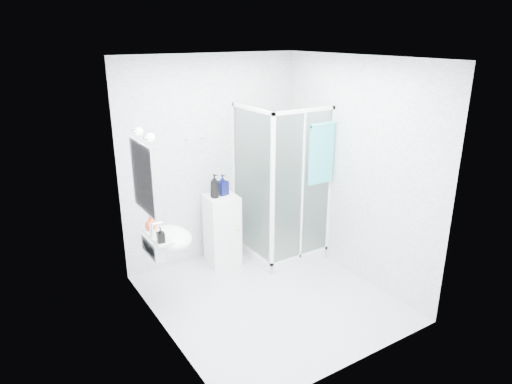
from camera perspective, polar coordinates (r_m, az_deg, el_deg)
room at (r=4.71m, az=1.77°, el=0.42°), size 2.40×2.60×2.60m
shower_enclosure at (r=5.96m, az=2.88°, el=-4.20°), size 0.90×0.95×2.00m
wall_basin at (r=4.85m, az=-11.10°, el=-5.81°), size 0.46×0.56×0.35m
mirror at (r=4.53m, az=-13.99°, el=1.75°), size 0.02×0.60×0.70m
vanity_lights at (r=4.44m, az=-13.83°, el=7.02°), size 0.10×0.40×0.08m
wall_hooks at (r=5.56m, az=-7.70°, el=6.65°), size 0.23×0.06×0.03m
storage_cabinet at (r=5.80m, az=-4.24°, el=-4.77°), size 0.41×0.42×0.92m
hand_towel at (r=5.51m, az=8.18°, el=4.97°), size 0.35×0.05×0.74m
shampoo_bottle_a at (r=5.54m, az=-5.20°, el=0.76°), size 0.15×0.15×0.30m
shampoo_bottle_b at (r=5.64m, az=-4.20°, el=0.92°), size 0.14×0.14×0.26m
soap_dispenser_orange at (r=4.91m, az=-13.05°, el=-3.77°), size 0.15×0.15×0.15m
soap_dispenser_black at (r=4.60m, az=-11.84°, el=-5.28°), size 0.08×0.08×0.16m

